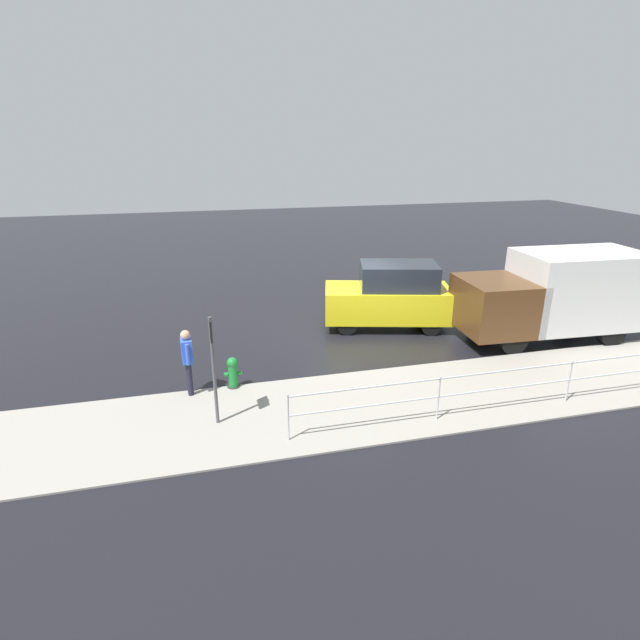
{
  "coord_description": "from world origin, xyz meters",
  "views": [
    {
      "loc": [
        4.46,
        13.6,
        5.65
      ],
      "look_at": [
        1.28,
        0.9,
        0.9
      ],
      "focal_mm": 28.0,
      "sensor_mm": 36.0,
      "label": 1
    }
  ],
  "objects_px": {
    "fire_hydrant": "(233,373)",
    "moving_hatchback": "(390,296)",
    "delivery_truck": "(555,294)",
    "sign_post": "(213,356)",
    "pedestrian": "(187,357)"
  },
  "relations": [
    {
      "from": "fire_hydrant",
      "to": "moving_hatchback",
      "type": "bearing_deg",
      "value": -149.52
    },
    {
      "from": "moving_hatchback",
      "to": "pedestrian",
      "type": "xyz_separation_m",
      "value": [
        6.2,
        3.14,
        -0.07
      ]
    },
    {
      "from": "delivery_truck",
      "to": "pedestrian",
      "type": "xyz_separation_m",
      "value": [
        10.53,
        1.08,
        -0.42
      ]
    },
    {
      "from": "fire_hydrant",
      "to": "pedestrian",
      "type": "distance_m",
      "value": 1.15
    },
    {
      "from": "delivery_truck",
      "to": "fire_hydrant",
      "type": "bearing_deg",
      "value": 5.99
    },
    {
      "from": "moving_hatchback",
      "to": "fire_hydrant",
      "type": "height_order",
      "value": "moving_hatchback"
    },
    {
      "from": "fire_hydrant",
      "to": "pedestrian",
      "type": "height_order",
      "value": "pedestrian"
    },
    {
      "from": "moving_hatchback",
      "to": "sign_post",
      "type": "xyz_separation_m",
      "value": [
        5.66,
        4.61,
        0.55
      ]
    },
    {
      "from": "fire_hydrant",
      "to": "sign_post",
      "type": "xyz_separation_m",
      "value": [
        0.46,
        1.55,
        1.18
      ]
    },
    {
      "from": "moving_hatchback",
      "to": "delivery_truck",
      "type": "distance_m",
      "value": 4.81
    },
    {
      "from": "delivery_truck",
      "to": "pedestrian",
      "type": "height_order",
      "value": "delivery_truck"
    },
    {
      "from": "moving_hatchback",
      "to": "delivery_truck",
      "type": "height_order",
      "value": "delivery_truck"
    },
    {
      "from": "fire_hydrant",
      "to": "delivery_truck",
      "type": "bearing_deg",
      "value": -174.01
    },
    {
      "from": "pedestrian",
      "to": "fire_hydrant",
      "type": "bearing_deg",
      "value": -175.49
    },
    {
      "from": "delivery_truck",
      "to": "sign_post",
      "type": "xyz_separation_m",
      "value": [
        9.98,
        2.55,
        0.2
      ]
    }
  ]
}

